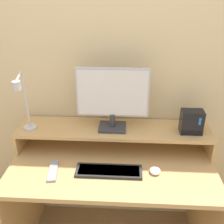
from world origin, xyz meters
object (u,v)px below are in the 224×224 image
Objects in this scene: router_dock at (192,122)px; monitor at (113,97)px; desk_lamp at (24,103)px; mouse at (155,171)px; remote_control at (53,171)px; keyboard at (109,171)px.

monitor is at bearing 177.28° from router_dock.
desk_lamp is at bearing -168.72° from monitor.
mouse is at bearing -10.18° from desk_lamp.
monitor is 2.30× the size of remote_control.
mouse is at bearing -136.15° from router_dock.
monitor is 2.95× the size of router_dock.
desk_lamp is 0.66m from keyboard.
keyboard is 5.13× the size of mouse.
monitor is 0.55m from desk_lamp.
desk_lamp is 5.14× the size of mouse.
router_dock reaches higher than remote_control.
mouse is (0.27, -0.25, -0.37)m from monitor.
monitor is 0.53m from router_dock.
remote_control is at bearing -42.30° from desk_lamp.
monitor is 0.46m from keyboard.
monitor reaches higher than desk_lamp.
mouse is (-0.24, -0.23, -0.22)m from router_dock.
remote_control is (0.19, -0.17, -0.37)m from desk_lamp.
keyboard is at bearing 2.51° from remote_control.
desk_lamp reaches higher than router_dock.
desk_lamp reaches higher than remote_control.
mouse is 0.39× the size of remote_control.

